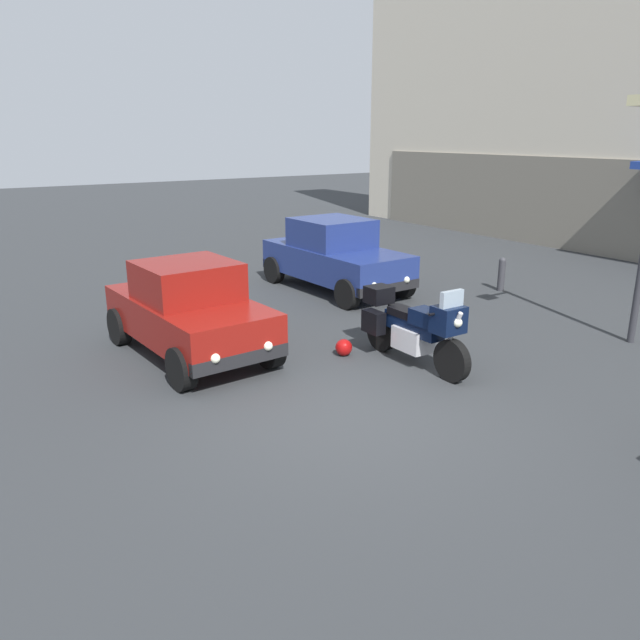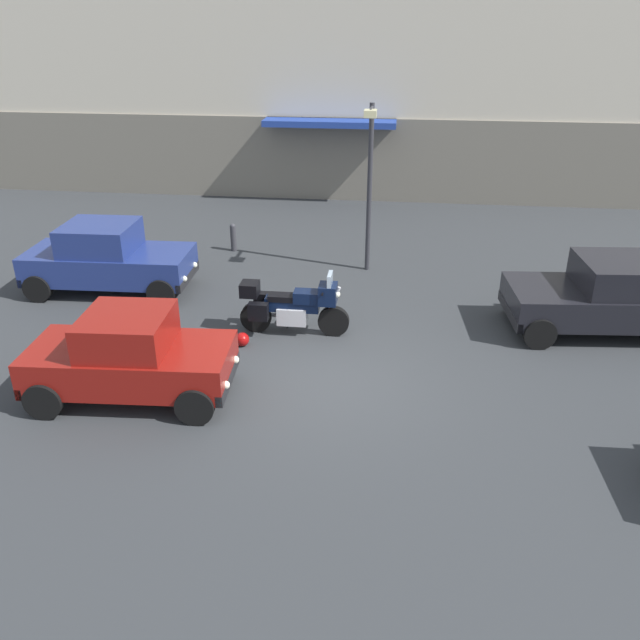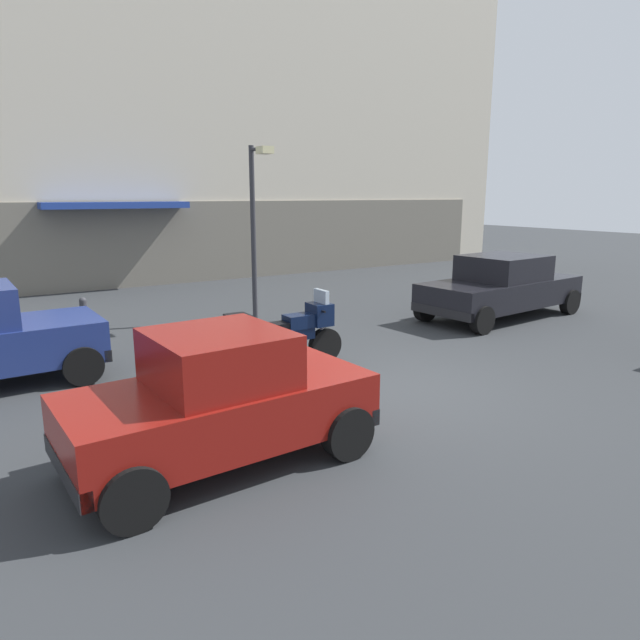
{
  "view_description": "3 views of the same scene",
  "coord_description": "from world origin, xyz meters",
  "px_view_note": "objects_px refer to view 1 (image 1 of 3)",
  "views": [
    {
      "loc": [
        5.91,
        -4.4,
        3.52
      ],
      "look_at": [
        -1.06,
        0.22,
        0.98
      ],
      "focal_mm": 34.68,
      "sensor_mm": 36.0,
      "label": 1
    },
    {
      "loc": [
        1.11,
        -10.14,
        6.07
      ],
      "look_at": [
        -0.2,
        0.46,
        1.02
      ],
      "focal_mm": 36.78,
      "sensor_mm": 36.0,
      "label": 2
    },
    {
      "loc": [
        -5.51,
        -6.55,
        3.03
      ],
      "look_at": [
        -0.86,
        0.85,
        1.08
      ],
      "focal_mm": 31.74,
      "sensor_mm": 36.0,
      "label": 3
    }
  ],
  "objects_px": {
    "motorcycle": "(413,326)",
    "helmet": "(344,347)",
    "car_hatchback_near": "(335,255)",
    "bollard_curbside": "(502,273)",
    "car_compact_side": "(189,310)"
  },
  "relations": [
    {
      "from": "helmet",
      "to": "car_hatchback_near",
      "type": "bearing_deg",
      "value": 147.15
    },
    {
      "from": "motorcycle",
      "to": "helmet",
      "type": "height_order",
      "value": "motorcycle"
    },
    {
      "from": "motorcycle",
      "to": "car_compact_side",
      "type": "xyz_separation_m",
      "value": [
        -2.32,
        -2.76,
        0.15
      ]
    },
    {
      "from": "motorcycle",
      "to": "helmet",
      "type": "relative_size",
      "value": 8.07
    },
    {
      "from": "motorcycle",
      "to": "car_compact_side",
      "type": "relative_size",
      "value": 0.64
    },
    {
      "from": "helmet",
      "to": "bollard_curbside",
      "type": "distance_m",
      "value": 5.81
    },
    {
      "from": "helmet",
      "to": "bollard_curbside",
      "type": "bearing_deg",
      "value": 105.48
    },
    {
      "from": "motorcycle",
      "to": "helmet",
      "type": "xyz_separation_m",
      "value": [
        -0.9,
        -0.68,
        -0.48
      ]
    },
    {
      "from": "bollard_curbside",
      "to": "helmet",
      "type": "bearing_deg",
      "value": -74.52
    },
    {
      "from": "motorcycle",
      "to": "car_hatchback_near",
      "type": "xyz_separation_m",
      "value": [
        -4.67,
        1.75,
        0.19
      ]
    },
    {
      "from": "helmet",
      "to": "bollard_curbside",
      "type": "height_order",
      "value": "bollard_curbside"
    },
    {
      "from": "motorcycle",
      "to": "car_compact_side",
      "type": "bearing_deg",
      "value": -130.24
    },
    {
      "from": "motorcycle",
      "to": "bollard_curbside",
      "type": "relative_size",
      "value": 2.89
    },
    {
      "from": "car_hatchback_near",
      "to": "bollard_curbside",
      "type": "height_order",
      "value": "car_hatchback_near"
    },
    {
      "from": "bollard_curbside",
      "to": "car_hatchback_near",
      "type": "bearing_deg",
      "value": -125.06
    }
  ]
}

